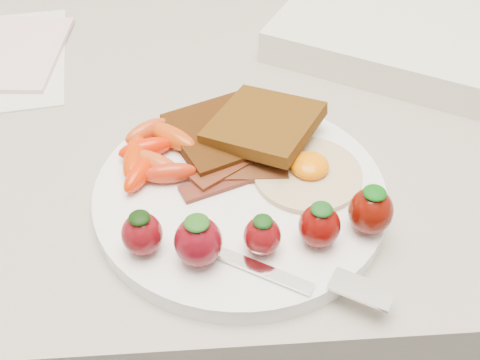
{
  "coord_description": "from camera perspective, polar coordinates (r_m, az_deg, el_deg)",
  "views": [
    {
      "loc": [
        -0.01,
        1.16,
        1.31
      ],
      "look_at": [
        0.02,
        1.55,
        0.93
      ],
      "focal_mm": 45.0,
      "sensor_mm": 36.0,
      "label": 1
    }
  ],
  "objects": [
    {
      "name": "baby_carrots",
      "position": [
        0.58,
        -8.34,
        2.45
      ],
      "size": [
        0.08,
        0.11,
        0.02
      ],
      "color": "red",
      "rests_on": "plate"
    },
    {
      "name": "toast_lower",
      "position": [
        0.6,
        -1.48,
        4.48
      ],
      "size": [
        0.13,
        0.13,
        0.01
      ],
      "primitive_type": "cube",
      "rotation": [
        0.0,
        0.0,
        0.41
      ],
      "color": "black",
      "rests_on": "plate"
    },
    {
      "name": "fried_egg",
      "position": [
        0.57,
        6.47,
        0.81
      ],
      "size": [
        0.11,
        0.11,
        0.02
      ],
      "color": "silver",
      "rests_on": "plate"
    },
    {
      "name": "plate",
      "position": [
        0.56,
        0.0,
        -1.4
      ],
      "size": [
        0.27,
        0.27,
        0.02
      ],
      "primitive_type": "cylinder",
      "color": "white",
      "rests_on": "counter"
    },
    {
      "name": "appliance",
      "position": [
        0.82,
        17.19,
        13.61
      ],
      "size": [
        0.43,
        0.41,
        0.04
      ],
      "primitive_type": "cube",
      "rotation": [
        0.0,
        0.0,
        -0.53
      ],
      "color": "silver",
      "rests_on": "counter"
    },
    {
      "name": "notepad",
      "position": [
        0.81,
        -20.65,
        11.25
      ],
      "size": [
        0.13,
        0.18,
        0.01
      ],
      "primitive_type": "cube",
      "rotation": [
        0.0,
        0.0,
        -0.09
      ],
      "color": "silver",
      "rests_on": "paper_sheet"
    },
    {
      "name": "toast_upper",
      "position": [
        0.59,
        2.27,
        5.32
      ],
      "size": [
        0.13,
        0.13,
        0.02
      ],
      "primitive_type": "cube",
      "rotation": [
        0.0,
        -0.1,
        -0.56
      ],
      "color": "#442606",
      "rests_on": "toast_lower"
    },
    {
      "name": "counter",
      "position": [
        1.01,
        -1.72,
        -13.93
      ],
      "size": [
        2.0,
        0.6,
        0.9
      ],
      "primitive_type": "cube",
      "color": "gray",
      "rests_on": "ground"
    },
    {
      "name": "strawberries",
      "position": [
        0.49,
        2.14,
        -4.61
      ],
      "size": [
        0.23,
        0.06,
        0.05
      ],
      "color": "#63090F",
      "rests_on": "plate"
    },
    {
      "name": "fork",
      "position": [
        0.49,
        5.37,
        -8.91
      ],
      "size": [
        0.17,
        0.09,
        0.0
      ],
      "color": "white",
      "rests_on": "plate"
    },
    {
      "name": "bacon_strips",
      "position": [
        0.56,
        -0.64,
        0.7
      ],
      "size": [
        0.1,
        0.08,
        0.01
      ],
      "color": "black",
      "rests_on": "plate"
    }
  ]
}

